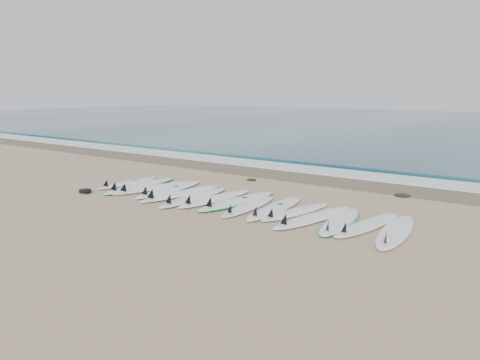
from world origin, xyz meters
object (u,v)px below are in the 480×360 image
Objects in this scene: surfboard_0 at (128,183)px; surfboard_14 at (395,232)px; surfboard_7 at (237,201)px; leash_coil at (85,191)px.

surfboard_14 is at bearing -3.62° from surfboard_0.
surfboard_14 is (7.95, -0.18, 0.01)m from surfboard_0.
surfboard_7 is 4.27m from leash_coil.
surfboard_0 is 1.43m from leash_coil.
surfboard_0 is 3.98m from surfboard_7.
surfboard_14 reaches higher than leash_coil.
leash_coil is (-0.03, -1.43, -0.00)m from surfboard_0.
surfboard_7 is at bearing 168.80° from surfboard_14.
surfboard_14 is at bearing 0.81° from surfboard_7.
leash_coil is (-7.98, -1.25, -0.01)m from surfboard_14.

